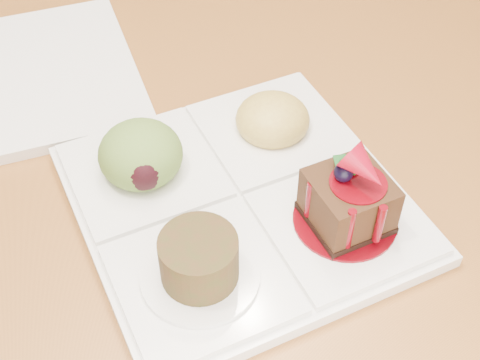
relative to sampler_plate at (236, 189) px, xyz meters
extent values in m
plane|color=#572F18|center=(-0.12, 0.52, -0.77)|extent=(6.00, 6.00, 0.00)
cylinder|color=black|center=(0.67, 0.74, -0.57)|extent=(0.03, 0.03, 0.41)
cylinder|color=black|center=(0.34, 0.64, -0.57)|extent=(0.03, 0.03, 0.41)
cylinder|color=black|center=(0.57, 1.07, -0.57)|extent=(0.03, 0.03, 0.41)
cylinder|color=black|center=(0.24, 0.97, -0.57)|extent=(0.03, 0.03, 0.41)
cube|color=white|center=(0.00, 0.00, -0.01)|extent=(0.32, 0.32, 0.01)
cube|color=white|center=(0.08, -0.05, -0.01)|extent=(0.15, 0.15, 0.01)
cube|color=white|center=(-0.05, -0.08, -0.01)|extent=(0.15, 0.15, 0.01)
cube|color=white|center=(-0.07, 0.05, -0.01)|extent=(0.15, 0.15, 0.01)
cube|color=white|center=(0.05, 0.07, -0.01)|extent=(0.15, 0.15, 0.01)
cylinder|color=#5A030A|center=(0.08, -0.05, 0.00)|extent=(0.09, 0.09, 0.00)
cube|color=black|center=(0.08, -0.05, 0.00)|extent=(0.07, 0.07, 0.01)
cube|color=#391E0F|center=(0.08, -0.05, 0.02)|extent=(0.07, 0.07, 0.04)
cylinder|color=#5A030A|center=(0.08, -0.05, 0.04)|extent=(0.04, 0.04, 0.00)
sphere|color=black|center=(0.07, -0.05, 0.05)|extent=(0.02, 0.02, 0.02)
cone|color=#A40A1F|center=(0.09, -0.06, 0.06)|extent=(0.05, 0.05, 0.04)
cube|color=#134F17|center=(0.08, -0.04, 0.05)|extent=(0.02, 0.02, 0.01)
cube|color=#134F17|center=(0.08, -0.04, 0.05)|extent=(0.01, 0.02, 0.01)
cylinder|color=#5A030A|center=(0.07, -0.08, 0.02)|extent=(0.01, 0.01, 0.04)
cylinder|color=#5A030A|center=(0.09, -0.08, 0.02)|extent=(0.01, 0.01, 0.04)
cylinder|color=#5A030A|center=(0.05, -0.05, 0.02)|extent=(0.01, 0.01, 0.04)
cylinder|color=white|center=(-0.05, -0.08, 0.00)|extent=(0.09, 0.09, 0.00)
cylinder|color=#432413|center=(-0.05, -0.08, 0.02)|extent=(0.06, 0.06, 0.04)
cylinder|color=#4D2510|center=(-0.05, -0.08, 0.03)|extent=(0.05, 0.05, 0.00)
ellipsoid|color=#5A7A32|center=(-0.07, 0.05, 0.01)|extent=(0.07, 0.07, 0.05)
ellipsoid|color=black|center=(-0.07, 0.02, 0.02)|extent=(0.04, 0.03, 0.03)
ellipsoid|color=gold|center=(0.05, 0.07, 0.01)|extent=(0.07, 0.07, 0.04)
cube|color=#CC6A0E|center=(0.06, 0.08, 0.01)|extent=(0.02, 0.02, 0.01)
cube|color=#537B1A|center=(0.05, 0.09, 0.01)|extent=(0.02, 0.02, 0.02)
cube|color=#CC6A0E|center=(0.04, 0.08, 0.01)|extent=(0.02, 0.02, 0.01)
cube|color=#537B1A|center=(0.04, 0.06, 0.01)|extent=(0.02, 0.02, 0.01)
cube|color=#CC6A0E|center=(0.06, 0.06, 0.01)|extent=(0.02, 0.02, 0.02)
cube|color=white|center=(-0.18, 0.22, -0.01)|extent=(0.26, 0.26, 0.01)
camera|label=1|loc=(-0.08, -0.37, 0.41)|focal=50.00mm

